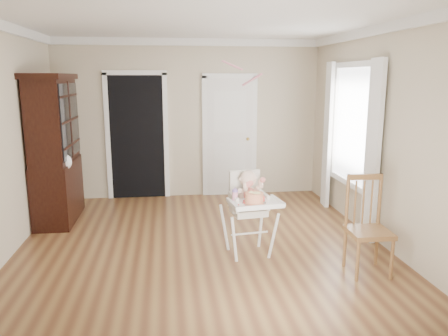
{
  "coord_description": "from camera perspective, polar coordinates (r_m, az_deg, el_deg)",
  "views": [
    {
      "loc": [
        -0.4,
        -5.06,
        2.07
      ],
      "look_at": [
        0.23,
        -0.35,
        1.08
      ],
      "focal_mm": 35.0,
      "sensor_mm": 36.0,
      "label": 1
    }
  ],
  "objects": [
    {
      "name": "floor",
      "position": [
        5.48,
        -2.86,
        -10.39
      ],
      "size": [
        5.0,
        5.0,
        0.0
      ],
      "primitive_type": "plane",
      "color": "#58341E",
      "rests_on": "ground"
    },
    {
      "name": "ceiling",
      "position": [
        5.11,
        -3.18,
        18.87
      ],
      "size": [
        5.0,
        5.0,
        0.0
      ],
      "primitive_type": "plane",
      "rotation": [
        3.14,
        0.0,
        0.0
      ],
      "color": "white",
      "rests_on": "wall_back"
    },
    {
      "name": "wall_back",
      "position": [
        7.6,
        -4.53,
        6.34
      ],
      "size": [
        4.5,
        0.0,
        4.5
      ],
      "primitive_type": "plane",
      "rotation": [
        1.57,
        0.0,
        0.0
      ],
      "color": "#C3B398",
      "rests_on": "floor"
    },
    {
      "name": "wall_right",
      "position": [
        5.76,
        19.98,
        3.92
      ],
      "size": [
        0.0,
        5.0,
        5.0
      ],
      "primitive_type": "plane",
      "rotation": [
        1.57,
        0.0,
        -1.57
      ],
      "color": "#C3B398",
      "rests_on": "floor"
    },
    {
      "name": "crown_molding",
      "position": [
        5.11,
        -3.18,
        18.2
      ],
      "size": [
        4.5,
        5.0,
        0.12
      ],
      "primitive_type": null,
      "color": "white",
      "rests_on": "ceiling"
    },
    {
      "name": "doorway",
      "position": [
        7.62,
        -11.28,
        4.34
      ],
      "size": [
        1.06,
        0.05,
        2.22
      ],
      "color": "black",
      "rests_on": "wall_back"
    },
    {
      "name": "closet_door",
      "position": [
        7.69,
        0.75,
        3.99
      ],
      "size": [
        0.96,
        0.09,
        2.13
      ],
      "color": "white",
      "rests_on": "wall_back"
    },
    {
      "name": "window_right",
      "position": [
        6.45,
        16.12,
        4.37
      ],
      "size": [
        0.13,
        1.84,
        2.3
      ],
      "color": "white",
      "rests_on": "wall_right"
    },
    {
      "name": "high_chair",
      "position": [
        5.11,
        3.25,
        -4.68
      ],
      "size": [
        0.65,
        0.78,
        1.01
      ],
      "rotation": [
        0.0,
        0.0,
        0.13
      ],
      "color": "white",
      "rests_on": "floor"
    },
    {
      "name": "baby",
      "position": [
        5.09,
        3.2,
        -2.95
      ],
      "size": [
        0.31,
        0.24,
        0.46
      ],
      "rotation": [
        0.0,
        0.0,
        0.13
      ],
      "color": "beige",
      "rests_on": "high_chair"
    },
    {
      "name": "cake",
      "position": [
        4.83,
        3.97,
        -3.93
      ],
      "size": [
        0.27,
        0.27,
        0.12
      ],
      "color": "silver",
      "rests_on": "high_chair"
    },
    {
      "name": "sippy_cup",
      "position": [
        4.94,
        1.45,
        -3.48
      ],
      "size": [
        0.07,
        0.07,
        0.16
      ],
      "rotation": [
        0.0,
        0.0,
        0.13
      ],
      "color": "pink",
      "rests_on": "high_chair"
    },
    {
      "name": "china_cabinet",
      "position": [
        6.7,
        -21.17,
        2.34
      ],
      "size": [
        0.56,
        1.25,
        2.12
      ],
      "color": "black",
      "rests_on": "floor"
    },
    {
      "name": "dining_chair",
      "position": [
        4.94,
        18.28,
        -7.5
      ],
      "size": [
        0.44,
        0.44,
        1.05
      ],
      "rotation": [
        0.0,
        0.0,
        -0.04
      ],
      "color": "brown",
      "rests_on": "floor"
    },
    {
      "name": "streamer",
      "position": [
        6.32,
        1.05,
        13.28
      ],
      "size": [
        0.24,
        0.45,
        0.15
      ],
      "primitive_type": null,
      "rotation": [
        0.26,
        0.0,
        0.46
      ],
      "color": "pink",
      "rests_on": "ceiling"
    }
  ]
}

